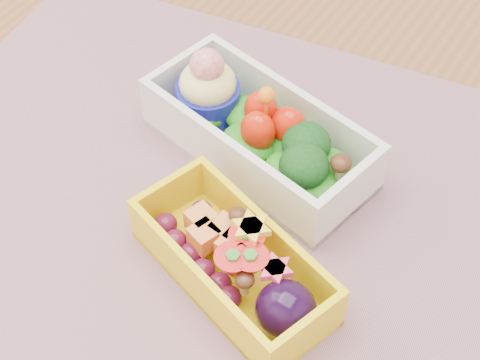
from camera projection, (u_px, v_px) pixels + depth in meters
The scene contains 4 objects.
table at pixel (250, 301), 0.66m from camera, with size 1.20×0.80×0.75m.
placemat at pixel (228, 212), 0.59m from camera, with size 0.56×0.43×0.00m, color #9F6E74.
bento_white at pixel (258, 133), 0.61m from camera, with size 0.20×0.12×0.08m.
bento_yellow at pixel (236, 263), 0.53m from camera, with size 0.17×0.11×0.05m.
Camera 1 is at (0.18, -0.30, 1.22)m, focal length 57.21 mm.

